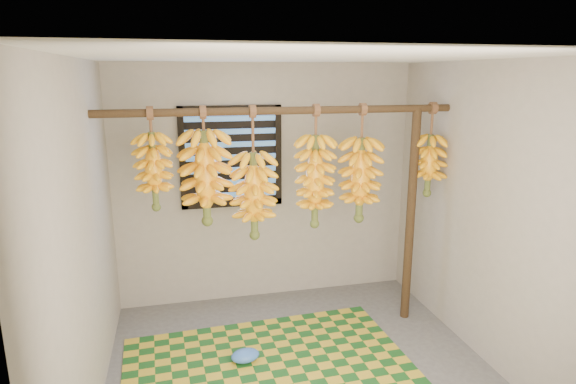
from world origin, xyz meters
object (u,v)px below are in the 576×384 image
object	(u,v)px
banana_bunch_a	(154,171)
banana_bunch_e	(360,180)
woven_mat	(274,379)
banana_bunch_b	(206,178)
banana_bunch_c	(254,195)
banana_bunch_d	(315,181)
support_post	(410,218)
plastic_bag	(245,356)
banana_bunch_f	(429,165)

from	to	relation	value
banana_bunch_a	banana_bunch_e	size ratio (longest dim) A/B	0.79
woven_mat	banana_bunch_a	size ratio (longest dim) A/B	2.77
banana_bunch_a	banana_bunch_b	xyz separation A→B (m)	(0.40, -0.00, -0.07)
banana_bunch_c	banana_bunch_d	distance (m)	0.54
support_post	banana_bunch_e	world-z (taller)	banana_bunch_e
support_post	banana_bunch_d	xyz separation A→B (m)	(-0.92, 0.00, 0.39)
woven_mat	support_post	bearing A→B (deg)	25.44
banana_bunch_e	woven_mat	bearing A→B (deg)	-143.59
banana_bunch_d	plastic_bag	bearing A→B (deg)	-149.92
banana_bunch_b	banana_bunch_f	xyz separation A→B (m)	(2.00, -0.00, 0.02)
banana_bunch_f	plastic_bag	bearing A→B (deg)	-167.18
banana_bunch_a	banana_bunch_f	world-z (taller)	same
woven_mat	banana_bunch_c	world-z (taller)	banana_bunch_c
woven_mat	plastic_bag	world-z (taller)	plastic_bag
support_post	banana_bunch_f	bearing A→B (deg)	-0.00
banana_bunch_d	banana_bunch_e	size ratio (longest dim) A/B	1.02
woven_mat	banana_bunch_e	xyz separation A→B (m)	(0.93, 0.68, 1.38)
woven_mat	plastic_bag	distance (m)	0.34
banana_bunch_c	banana_bunch_f	size ratio (longest dim) A/B	1.33
support_post	banana_bunch_c	xyz separation A→B (m)	(-1.46, 0.00, 0.30)
plastic_bag	banana_bunch_f	size ratio (longest dim) A/B	0.28
support_post	banana_bunch_d	size ratio (longest dim) A/B	1.89
woven_mat	banana_bunch_b	size ratio (longest dim) A/B	2.35
banana_bunch_b	banana_bunch_d	xyz separation A→B (m)	(0.93, 0.00, -0.08)
support_post	woven_mat	size ratio (longest dim) A/B	0.88
banana_bunch_f	banana_bunch_e	bearing A→B (deg)	180.00
banana_bunch_d	banana_bunch_f	distance (m)	1.08
woven_mat	banana_bunch_f	xyz separation A→B (m)	(1.59, 0.68, 1.48)
banana_bunch_d	banana_bunch_e	xyz separation A→B (m)	(0.41, -0.00, -0.01)
banana_bunch_a	banana_bunch_d	xyz separation A→B (m)	(1.33, 0.00, -0.15)
support_post	plastic_bag	bearing A→B (deg)	-166.04
plastic_bag	banana_bunch_a	xyz separation A→B (m)	(-0.64, 0.40, 1.48)
support_post	plastic_bag	distance (m)	1.92
support_post	woven_mat	distance (m)	1.88
woven_mat	banana_bunch_c	xyz separation A→B (m)	(-0.02, 0.68, 1.29)
banana_bunch_d	banana_bunch_f	xyz separation A→B (m)	(1.07, -0.00, 0.10)
woven_mat	banana_bunch_e	distance (m)	1.80
plastic_bag	banana_bunch_f	distance (m)	2.31
banana_bunch_c	banana_bunch_f	xyz separation A→B (m)	(1.61, -0.00, 0.19)
banana_bunch_d	banana_bunch_e	bearing A→B (deg)	-0.00
banana_bunch_c	plastic_bag	bearing A→B (deg)	-111.72
woven_mat	banana_bunch_b	bearing A→B (deg)	121.38
woven_mat	banana_bunch_a	distance (m)	1.87
banana_bunch_a	banana_bunch_f	xyz separation A→B (m)	(2.41, -0.00, -0.05)
banana_bunch_e	banana_bunch_b	bearing A→B (deg)	180.00
support_post	banana_bunch_d	distance (m)	1.00
banana_bunch_a	banana_bunch_d	bearing A→B (deg)	0.00
plastic_bag	banana_bunch_e	distance (m)	1.78
support_post	banana_bunch_b	bearing A→B (deg)	180.00
woven_mat	banana_bunch_e	size ratio (longest dim) A/B	2.19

